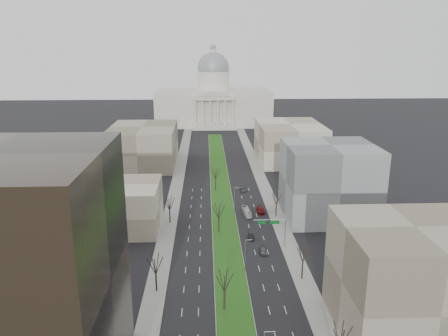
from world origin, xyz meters
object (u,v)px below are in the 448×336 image
object	(u,v)px
car_black	(251,236)
box_van	(247,211)
car_grey_far	(243,189)
car_red	(261,210)
car_grey_near	(263,250)

from	to	relation	value
car_black	box_van	world-z (taller)	box_van
car_grey_far	box_van	size ratio (longest dim) A/B	0.58
car_black	car_red	xyz separation A→B (m)	(5.36, 20.42, 0.13)
box_van	car_grey_far	bearing A→B (deg)	82.37
car_grey_near	car_grey_far	size ratio (longest dim) A/B	0.97
car_grey_near	car_black	xyz separation A→B (m)	(-2.39, 9.34, -0.09)
car_red	box_van	size ratio (longest dim) A/B	0.69
car_grey_near	car_red	xyz separation A→B (m)	(2.97, 29.75, 0.04)
car_grey_near	car_black	bearing A→B (deg)	101.98
car_red	box_van	distance (m)	5.15
car_grey_near	car_red	size ratio (longest dim) A/B	0.81
car_black	car_red	distance (m)	21.11
car_black	car_grey_far	world-z (taller)	car_black
car_grey_far	box_van	world-z (taller)	box_van
car_red	car_grey_near	bearing A→B (deg)	-97.64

